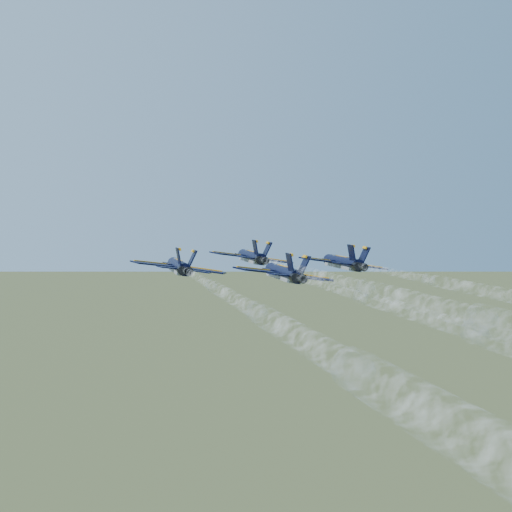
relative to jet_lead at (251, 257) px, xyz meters
name	(u,v)px	position (x,y,z in m)	size (l,w,h in m)	color
jet_lead	(251,257)	(0.00, 0.00, 0.00)	(13.25, 17.88, 4.09)	black
jet_left	(178,266)	(-15.35, -7.73, 0.00)	(13.25, 17.88, 4.09)	black
jet_right	(342,262)	(8.19, -13.86, 0.00)	(13.25, 17.88, 4.09)	black
jet_slot	(283,273)	(-5.86, -21.30, 0.00)	(13.25, 17.88, 4.09)	black
smoke_trail_lead	(428,338)	(-16.50, -64.14, 0.04)	(24.16, 87.67, 2.48)	white
smoke_trail_left	(306,384)	(-31.85, -71.88, 0.04)	(24.16, 87.67, 2.48)	white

